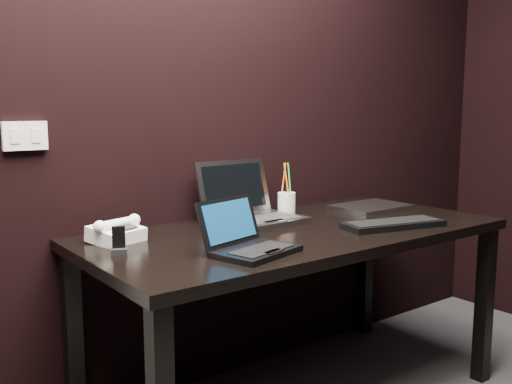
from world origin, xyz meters
TOP-DOWN VIEW (x-y plane):
  - wall_back at (0.00, 1.80)m, footprint 4.00×0.00m
  - wall_switch at (-0.62, 1.79)m, footprint 0.15×0.02m
  - desk at (0.30, 1.40)m, footprint 1.70×0.80m
  - netbook at (-0.08, 1.21)m, footprint 0.32×0.30m
  - silver_laptop at (0.22, 1.60)m, footprint 0.39×0.35m
  - ext_keyboard at (0.62, 1.18)m, footprint 0.45×0.24m
  - closed_laptop at (0.86, 1.51)m, footprint 0.35×0.25m
  - desk_phone at (-0.37, 1.61)m, footprint 0.21×0.19m
  - mobile_phone at (-0.43, 1.46)m, footprint 0.06×0.06m
  - pen_cup at (0.46, 1.66)m, footprint 0.10×0.10m

SIDE VIEW (x-z plane):
  - desk at x=0.30m, z-range 0.29..1.03m
  - closed_laptop at x=0.86m, z-range 0.74..0.76m
  - ext_keyboard at x=0.62m, z-range 0.74..0.77m
  - mobile_phone at x=-0.43m, z-range 0.73..0.82m
  - netbook at x=-0.08m, z-range 0.69..0.86m
  - desk_phone at x=-0.37m, z-range 0.73..0.83m
  - silver_laptop at x=0.22m, z-range 0.66..0.92m
  - pen_cup at x=0.46m, z-range 0.68..0.91m
  - wall_switch at x=-0.62m, z-range 1.07..1.17m
  - wall_back at x=0.00m, z-range -0.70..3.30m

